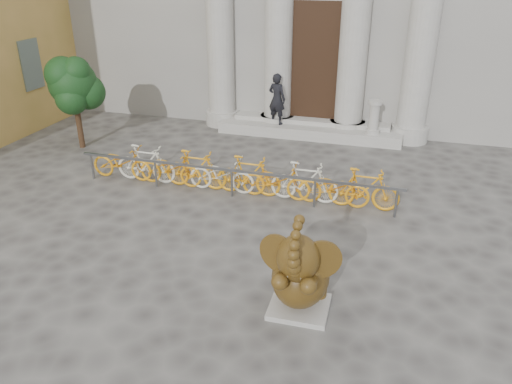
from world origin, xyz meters
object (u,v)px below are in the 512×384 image
(tree, at_px, (73,85))
(pedestrian, at_px, (277,99))
(elephant_statue, at_px, (300,275))
(bike_rack, at_px, (234,174))

(tree, distance_m, pedestrian, 6.29)
(elephant_statue, bearing_deg, pedestrian, 105.27)
(bike_rack, relative_size, tree, 2.92)
(elephant_statue, distance_m, bike_rack, 4.85)
(bike_rack, xyz_separation_m, tree, (-5.61, 1.80, 1.46))
(elephant_statue, relative_size, tree, 0.70)
(bike_rack, xyz_separation_m, pedestrian, (-0.13, 4.78, 0.69))
(tree, bearing_deg, elephant_statue, -36.11)
(elephant_statue, height_order, tree, tree)
(tree, xyz_separation_m, pedestrian, (5.48, 2.98, -0.77))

